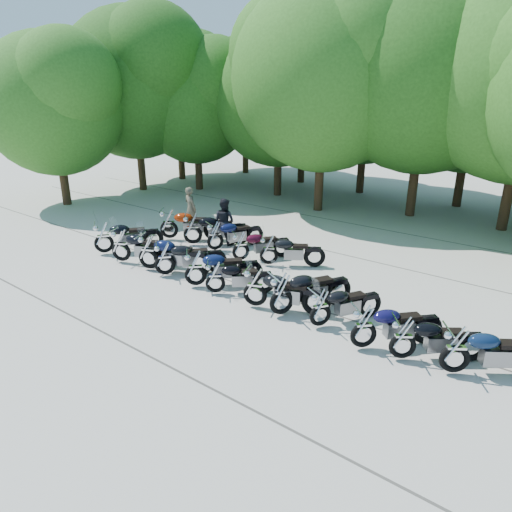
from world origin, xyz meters
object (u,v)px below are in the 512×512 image
Objects in this scene: motorcycle_8 at (321,307)px; rider_0 at (191,208)px; motorcycle_4 at (195,267)px; motorcycle_9 at (364,325)px; motorcycle_13 at (193,228)px; motorcycle_12 at (169,223)px; motorcycle_1 at (121,244)px; rider_1 at (224,221)px; motorcycle_11 at (456,348)px; motorcycle_3 at (165,258)px; motorcycle_16 at (269,249)px; motorcycle_5 at (215,276)px; motorcycle_0 at (103,236)px; motorcycle_2 at (148,250)px; motorcycle_10 at (404,337)px; motorcycle_7 at (282,293)px; motorcycle_15 at (241,245)px; motorcycle_14 at (215,235)px; motorcycle_6 at (255,286)px.

motorcycle_8 is 1.13× the size of rider_0.
motorcycle_4 is 5.71m from motorcycle_9.
motorcycle_13 is 2.23m from rider_0.
rider_0 is (-0.35, 1.60, 0.22)m from motorcycle_12.
motorcycle_12 reaches higher than motorcycle_4.
rider_1 reaches higher than motorcycle_1.
motorcycle_3 is at bearing 55.39° from motorcycle_11.
motorcycle_5 is at bearing 148.99° from motorcycle_16.
motorcycle_0 is 9.22m from motorcycle_8.
motorcycle_4 is at bearing 148.82° from rider_0.
motorcycle_2 is 1.18× the size of motorcycle_10.
motorcycle_2 is at bearing -179.02° from motorcycle_12.
motorcycle_2 is 1.02× the size of motorcycle_7.
motorcycle_11 is 1.21× the size of rider_0.
motorcycle_16 is (-0.13, 2.88, 0.04)m from motorcycle_5.
motorcycle_15 is (2.65, -0.23, -0.10)m from motorcycle_13.
rider_0 reaches higher than motorcycle_1.
motorcycle_0 reaches higher than motorcycle_14.
rider_0 reaches higher than motorcycle_12.
motorcycle_0 is 0.97× the size of motorcycle_2.
motorcycle_4 is 4.12m from motorcycle_13.
rider_0 is at bearing 9.48° from motorcycle_5.
motorcycle_4 is at bearing -145.77° from motorcycle_0.
motorcycle_13 is at bearing 1.10° from motorcycle_4.
motorcycle_8 is 6.76m from motorcycle_14.
motorcycle_2 is 1.06× the size of motorcycle_6.
motorcycle_15 is (-1.18, 2.61, 0.04)m from motorcycle_5.
rider_1 reaches higher than motorcycle_10.
motorcycle_13 is (0.61, 2.93, 0.03)m from motorcycle_1.
motorcycle_8 is 5.32m from motorcycle_15.
rider_1 reaches higher than motorcycle_12.
motorcycle_10 is (8.04, -0.05, -0.05)m from motorcycle_3.
motorcycle_1 is at bearing 74.29° from motorcycle_15.
motorcycle_12 reaches higher than motorcycle_16.
motorcycle_3 is at bearing 47.53° from motorcycle_5.
motorcycle_9 is at bearing -115.12° from motorcycle_1.
rider_0 is (-11.24, 4.38, 0.34)m from motorcycle_10.
motorcycle_16 is at bearing -70.16° from motorcycle_2.
motorcycle_0 is at bearing 41.59° from motorcycle_9.
motorcycle_7 is 5.76m from motorcycle_14.
motorcycle_11 is at bearing -129.92° from motorcycle_9.
motorcycle_12 is at bearing 12.57° from motorcycle_2.
motorcycle_5 is 0.80× the size of motorcycle_12.
motorcycle_5 is 1.11× the size of rider_1.
motorcycle_13 is at bearing -121.36° from motorcycle_12.
rider_0 is (-3.19, 4.33, 0.29)m from motorcycle_3.
rider_1 is at bearing 1.83° from motorcycle_15.
motorcycle_7 is 1.16m from motorcycle_8.
motorcycle_4 is at bearing 132.17° from motorcycle_15.
motorcycle_13 is at bearing 11.45° from motorcycle_5.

